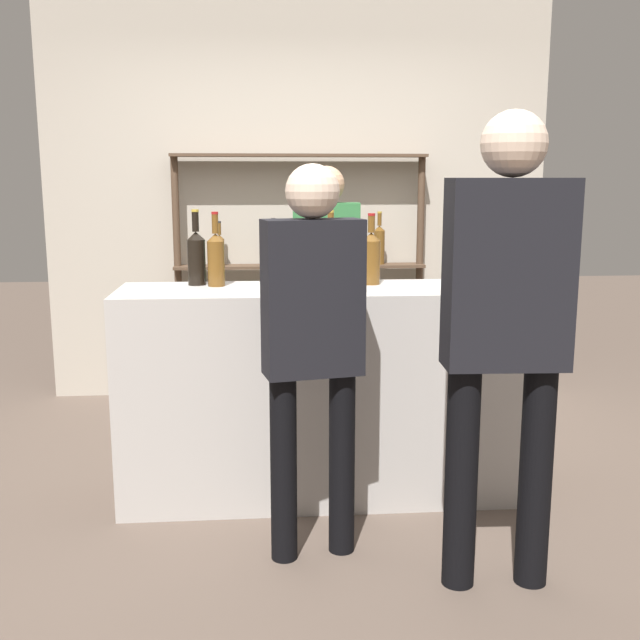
# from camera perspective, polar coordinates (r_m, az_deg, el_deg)

# --- Properties ---
(ground_plane) EXTENTS (16.00, 16.00, 0.00)m
(ground_plane) POSITION_cam_1_polar(r_m,az_deg,el_deg) (3.83, 0.00, -12.97)
(ground_plane) COLOR brown
(bar_counter) EXTENTS (1.90, 0.54, 1.03)m
(bar_counter) POSITION_cam_1_polar(r_m,az_deg,el_deg) (3.65, 0.00, -5.56)
(bar_counter) COLOR #B7B2AD
(bar_counter) RESTS_ON ground_plane
(back_wall) EXTENTS (3.50, 0.12, 2.80)m
(back_wall) POSITION_cam_1_polar(r_m,az_deg,el_deg) (5.37, -1.65, 9.26)
(back_wall) COLOR #B2A899
(back_wall) RESTS_ON ground_plane
(back_shelf) EXTENTS (1.74, 0.18, 1.70)m
(back_shelf) POSITION_cam_1_polar(r_m,az_deg,el_deg) (5.21, -1.37, 6.09)
(back_shelf) COLOR #4C3828
(back_shelf) RESTS_ON ground_plane
(counter_bottle_0) EXTENTS (0.08, 0.08, 0.36)m
(counter_bottle_0) POSITION_cam_1_polar(r_m,az_deg,el_deg) (3.62, -7.94, 4.71)
(counter_bottle_0) COLOR brown
(counter_bottle_0) RESTS_ON bar_counter
(counter_bottle_1) EXTENTS (0.07, 0.07, 0.35)m
(counter_bottle_1) POSITION_cam_1_polar(r_m,az_deg,el_deg) (3.78, 12.54, 4.73)
(counter_bottle_1) COLOR #0F1956
(counter_bottle_1) RESTS_ON bar_counter
(counter_bottle_2) EXTENTS (0.08, 0.08, 0.32)m
(counter_bottle_2) POSITION_cam_1_polar(r_m,az_deg,el_deg) (3.65, -2.33, 4.65)
(counter_bottle_2) COLOR #0F1956
(counter_bottle_2) RESTS_ON bar_counter
(counter_bottle_3) EXTENTS (0.09, 0.09, 0.36)m
(counter_bottle_3) POSITION_cam_1_polar(r_m,az_deg,el_deg) (3.68, -9.40, 4.82)
(counter_bottle_3) COLOR black
(counter_bottle_3) RESTS_ON bar_counter
(counter_bottle_4) EXTENTS (0.08, 0.08, 0.36)m
(counter_bottle_4) POSITION_cam_1_polar(r_m,az_deg,el_deg) (3.60, 0.81, 4.83)
(counter_bottle_4) COLOR brown
(counter_bottle_4) RESTS_ON bar_counter
(counter_bottle_5) EXTENTS (0.09, 0.09, 0.35)m
(counter_bottle_5) POSITION_cam_1_polar(r_m,az_deg,el_deg) (3.66, 3.91, 4.83)
(counter_bottle_5) COLOR brown
(counter_bottle_5) RESTS_ON bar_counter
(cork_jar) EXTENTS (0.13, 0.13, 0.17)m
(cork_jar) POSITION_cam_1_polar(r_m,az_deg,el_deg) (3.77, 10.30, 4.07)
(cork_jar) COLOR silver
(cork_jar) RESTS_ON bar_counter
(server_behind_counter) EXTENTS (0.40, 0.21, 1.61)m
(server_behind_counter) POSITION_cam_1_polar(r_m,az_deg,el_deg) (4.44, 0.49, 3.24)
(server_behind_counter) COLOR black
(server_behind_counter) RESTS_ON ground_plane
(customer_center) EXTENTS (0.41, 0.24, 1.60)m
(customer_center) POSITION_cam_1_polar(r_m,az_deg,el_deg) (2.94, -0.55, -0.80)
(customer_center) COLOR black
(customer_center) RESTS_ON ground_plane
(customer_right) EXTENTS (0.45, 0.23, 1.77)m
(customer_right) POSITION_cam_1_polar(r_m,az_deg,el_deg) (2.79, 13.99, 0.34)
(customer_right) COLOR black
(customer_right) RESTS_ON ground_plane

